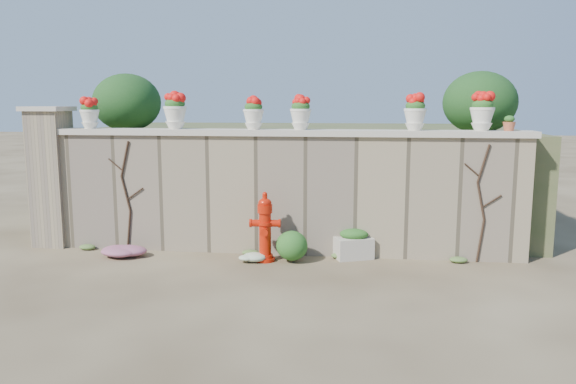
# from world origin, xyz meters

# --- Properties ---
(ground) EXTENTS (80.00, 80.00, 0.00)m
(ground) POSITION_xyz_m (0.00, 0.00, 0.00)
(ground) COLOR #483924
(ground) RESTS_ON ground
(stone_wall) EXTENTS (8.00, 0.40, 2.00)m
(stone_wall) POSITION_xyz_m (0.00, 1.80, 1.00)
(stone_wall) COLOR #8D7C5E
(stone_wall) RESTS_ON ground
(wall_cap) EXTENTS (8.10, 0.52, 0.10)m
(wall_cap) POSITION_xyz_m (0.00, 1.80, 2.05)
(wall_cap) COLOR beige
(wall_cap) RESTS_ON stone_wall
(gate_pillar) EXTENTS (0.72, 0.72, 2.48)m
(gate_pillar) POSITION_xyz_m (-4.15, 1.80, 1.26)
(gate_pillar) COLOR #8D7C5E
(gate_pillar) RESTS_ON ground
(raised_fill) EXTENTS (9.00, 6.00, 2.00)m
(raised_fill) POSITION_xyz_m (0.00, 5.00, 1.00)
(raised_fill) COLOR #384C23
(raised_fill) RESTS_ON ground
(back_shrub_left) EXTENTS (1.30, 1.30, 1.10)m
(back_shrub_left) POSITION_xyz_m (-3.20, 3.00, 2.55)
(back_shrub_left) COLOR #143814
(back_shrub_left) RESTS_ON raised_fill
(back_shrub_right) EXTENTS (1.30, 1.30, 1.10)m
(back_shrub_right) POSITION_xyz_m (3.40, 3.00, 2.55)
(back_shrub_right) COLOR #143814
(back_shrub_right) RESTS_ON raised_fill
(vine_left) EXTENTS (0.60, 0.04, 1.91)m
(vine_left) POSITION_xyz_m (-2.67, 1.58, 0.99)
(vine_left) COLOR black
(vine_left) RESTS_ON ground
(vine_right) EXTENTS (0.60, 0.04, 1.91)m
(vine_right) POSITION_xyz_m (3.23, 1.58, 0.99)
(vine_right) COLOR black
(vine_right) RESTS_ON ground
(fire_hydrant) EXTENTS (0.49, 0.34, 1.13)m
(fire_hydrant) POSITION_xyz_m (-0.20, 1.21, 0.57)
(fire_hydrant) COLOR #BC1907
(fire_hydrant) RESTS_ON ground
(planter_box) EXTENTS (0.69, 0.55, 0.50)m
(planter_box) POSITION_xyz_m (1.22, 1.55, 0.23)
(planter_box) COLOR beige
(planter_box) RESTS_ON ground
(green_shrub) EXTENTS (0.65, 0.58, 0.61)m
(green_shrub) POSITION_xyz_m (0.22, 1.24, 0.31)
(green_shrub) COLOR #1E5119
(green_shrub) RESTS_ON ground
(magenta_clump) EXTENTS (0.85, 0.57, 0.23)m
(magenta_clump) POSITION_xyz_m (-2.59, 1.12, 0.11)
(magenta_clump) COLOR #D12996
(magenta_clump) RESTS_ON ground
(white_flowers) EXTENTS (0.50, 0.40, 0.18)m
(white_flowers) POSITION_xyz_m (-0.41, 1.09, 0.09)
(white_flowers) COLOR white
(white_flowers) RESTS_ON ground
(urn_pot_0) EXTENTS (0.33, 0.33, 0.52)m
(urn_pot_0) POSITION_xyz_m (-3.37, 1.80, 2.36)
(urn_pot_0) COLOR white
(urn_pot_0) RESTS_ON wall_cap
(urn_pot_1) EXTENTS (0.39, 0.39, 0.62)m
(urn_pot_1) POSITION_xyz_m (-1.84, 1.80, 2.41)
(urn_pot_1) COLOR white
(urn_pot_1) RESTS_ON wall_cap
(urn_pot_2) EXTENTS (0.35, 0.35, 0.54)m
(urn_pot_2) POSITION_xyz_m (-0.48, 1.80, 2.37)
(urn_pot_2) COLOR white
(urn_pot_2) RESTS_ON wall_cap
(urn_pot_3) EXTENTS (0.35, 0.35, 0.55)m
(urn_pot_3) POSITION_xyz_m (0.31, 1.80, 2.37)
(urn_pot_3) COLOR white
(urn_pot_3) RESTS_ON wall_cap
(urn_pot_4) EXTENTS (0.36, 0.36, 0.57)m
(urn_pot_4) POSITION_xyz_m (2.16, 1.80, 2.38)
(urn_pot_4) COLOR white
(urn_pot_4) RESTS_ON wall_cap
(urn_pot_5) EXTENTS (0.38, 0.38, 0.60)m
(urn_pot_5) POSITION_xyz_m (3.21, 1.80, 2.39)
(urn_pot_5) COLOR white
(urn_pot_5) RESTS_ON wall_cap
(terracotta_pot) EXTENTS (0.20, 0.20, 0.23)m
(terracotta_pot) POSITION_xyz_m (3.63, 1.80, 2.21)
(terracotta_pot) COLOR #AC5434
(terracotta_pot) RESTS_ON wall_cap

